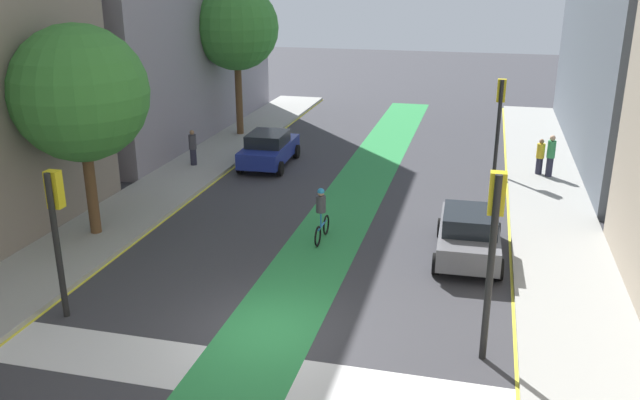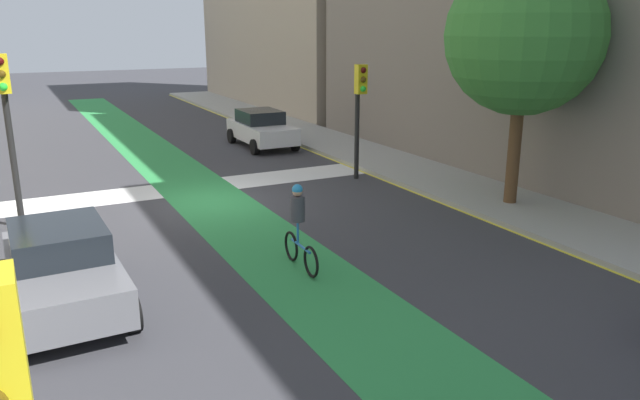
% 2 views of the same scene
% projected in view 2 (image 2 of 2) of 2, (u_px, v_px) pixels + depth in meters
% --- Properties ---
extents(ground_plane, '(120.00, 120.00, 0.00)m').
position_uv_depth(ground_plane, '(214.00, 202.00, 18.39)').
color(ground_plane, '#38383D').
extents(bike_lane_paint, '(2.40, 60.00, 0.01)m').
position_uv_depth(bike_lane_paint, '(213.00, 202.00, 18.37)').
color(bike_lane_paint, '#2D8C47').
rests_on(bike_lane_paint, ground_plane).
extents(crosswalk_band, '(12.00, 1.80, 0.01)m').
position_uv_depth(crosswalk_band, '(195.00, 187.00, 20.10)').
color(crosswalk_band, silver).
rests_on(crosswalk_band, ground_plane).
extents(sidewalk_left, '(3.00, 60.00, 0.15)m').
position_uv_depth(sidewalk_left, '(419.00, 173.00, 21.64)').
color(sidewalk_left, '#9E9E99').
rests_on(sidewalk_left, ground_plane).
extents(curb_stripe_left, '(0.16, 60.00, 0.01)m').
position_uv_depth(curb_stripe_left, '(383.00, 180.00, 21.01)').
color(curb_stripe_left, yellow).
rests_on(curb_stripe_left, ground_plane).
extents(traffic_signal_near_right, '(0.35, 0.52, 4.43)m').
position_uv_depth(traffic_signal_near_right, '(6.00, 109.00, 15.19)').
color(traffic_signal_near_right, black).
rests_on(traffic_signal_near_right, ground_plane).
extents(traffic_signal_near_left, '(0.35, 0.52, 3.87)m').
position_uv_depth(traffic_signal_near_left, '(359.00, 99.00, 20.37)').
color(traffic_signal_near_left, black).
rests_on(traffic_signal_near_left, ground_plane).
extents(car_grey_right_far, '(2.11, 4.25, 1.57)m').
position_uv_depth(car_grey_right_far, '(62.00, 268.00, 11.27)').
color(car_grey_right_far, slate).
rests_on(car_grey_right_far, ground_plane).
extents(car_white_left_near, '(2.05, 4.22, 1.57)m').
position_uv_depth(car_white_left_near, '(261.00, 128.00, 26.57)').
color(car_white_left_near, silver).
rests_on(car_white_left_near, ground_plane).
extents(cyclist_in_lane, '(0.32, 1.73, 1.86)m').
position_uv_depth(cyclist_in_lane, '(299.00, 225.00, 13.16)').
color(cyclist_in_lane, black).
rests_on(cyclist_in_lane, ground_plane).
extents(street_tree_near, '(4.31, 4.31, 6.83)m').
position_uv_depth(street_tree_near, '(524.00, 36.00, 16.58)').
color(street_tree_near, brown).
rests_on(street_tree_near, sidewalk_left).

